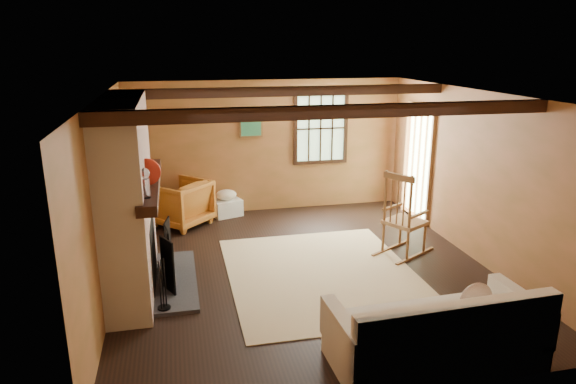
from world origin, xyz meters
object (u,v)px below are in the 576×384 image
object	(u,v)px
sofa	(438,337)
laundry_basket	(227,208)
armchair	(181,203)
rocking_chair	(403,220)
fireplace	(130,204)

from	to	relation	value
sofa	laundry_basket	bearing A→B (deg)	104.96
sofa	armchair	distance (m)	5.17
sofa	armchair	bearing A→B (deg)	114.63
rocking_chair	laundry_basket	size ratio (longest dim) A/B	2.53
sofa	laundry_basket	xyz separation A→B (m)	(-1.52, 4.94, -0.15)
rocking_chair	laundry_basket	xyz separation A→B (m)	(-2.35, 2.33, -0.38)
rocking_chair	sofa	bearing A→B (deg)	132.40
laundry_basket	sofa	bearing A→B (deg)	-72.90
sofa	laundry_basket	size ratio (longest dim) A/B	4.16
fireplace	sofa	distance (m)	3.88
sofa	laundry_basket	world-z (taller)	sofa
rocking_chair	armchair	bearing A→B (deg)	27.62
fireplace	laundry_basket	xyz separation A→B (m)	(1.43, 2.55, -0.95)
fireplace	rocking_chair	distance (m)	3.82
fireplace	sofa	bearing A→B (deg)	-39.06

